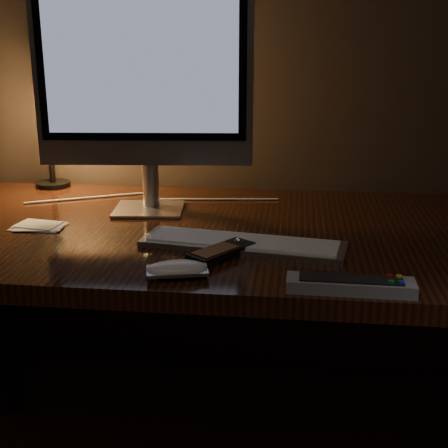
# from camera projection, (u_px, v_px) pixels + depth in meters

# --- Properties ---
(desk) EXTENTS (1.60, 0.75, 0.75)m
(desk) POSITION_uv_depth(u_px,v_px,m) (225.00, 269.00, 1.52)
(desk) COLOR black
(desk) RESTS_ON ground
(monitor) EXTENTS (0.51, 0.16, 0.54)m
(monitor) POSITION_uv_depth(u_px,v_px,m) (144.00, 80.00, 1.45)
(monitor) COLOR silver
(monitor) RESTS_ON desk
(keyboard) EXTENTS (0.43, 0.18, 0.02)m
(keyboard) POSITION_uv_depth(u_px,v_px,m) (243.00, 243.00, 1.29)
(keyboard) COLOR silver
(keyboard) RESTS_ON desk
(mouse) EXTENTS (0.12, 0.08, 0.02)m
(mouse) POSITION_uv_depth(u_px,v_px,m) (177.00, 271.00, 1.13)
(mouse) COLOR white
(mouse) RESTS_ON desk
(media_remote) EXTENTS (0.13, 0.15, 0.03)m
(media_remote) POSITION_uv_depth(u_px,v_px,m) (221.00, 252.00, 1.23)
(media_remote) COLOR black
(media_remote) RESTS_ON desk
(tv_remote) EXTENTS (0.22, 0.06, 0.03)m
(tv_remote) POSITION_uv_depth(u_px,v_px,m) (350.00, 285.00, 1.06)
(tv_remote) COLOR gray
(tv_remote) RESTS_ON desk
(papers) EXTENTS (0.12, 0.08, 0.01)m
(papers) POSITION_uv_depth(u_px,v_px,m) (39.00, 226.00, 1.42)
(papers) COLOR white
(papers) RESTS_ON desk
(desk_lamp) EXTENTS (0.15, 0.17, 0.33)m
(desk_lamp) POSITION_uv_depth(u_px,v_px,m) (51.00, 111.00, 1.70)
(desk_lamp) COLOR black
(desk_lamp) RESTS_ON desk
(cable) EXTENTS (0.64, 0.17, 0.01)m
(cable) POSITION_uv_depth(u_px,v_px,m) (153.00, 200.00, 1.64)
(cable) COLOR white
(cable) RESTS_ON desk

